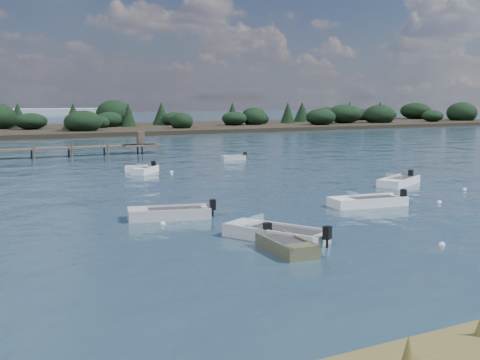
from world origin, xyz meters
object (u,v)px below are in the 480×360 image
dinghy_extra_b (145,171)px  tender_far_grey_b (233,159)px  tender_far_white (139,170)px  dinghy_extra_a (286,248)px  dinghy_mid_white_a (367,203)px  dinghy_near_olive (275,236)px  dinghy_mid_grey (169,215)px  dinghy_mid_white_b (399,183)px

dinghy_extra_b → tender_far_grey_b: bearing=27.6°
tender_far_white → dinghy_extra_a: bearing=-97.1°
dinghy_mid_white_a → tender_far_grey_b: bearing=79.1°
dinghy_near_olive → dinghy_mid_grey: size_ratio=1.06×
dinghy_extra_b → dinghy_mid_white_a: bearing=-73.2°
dinghy_extra_a → dinghy_extra_b: size_ratio=1.08×
dinghy_extra_a → dinghy_near_olive: bearing=70.6°
dinghy_mid_grey → tender_far_grey_b: size_ratio=1.69×
dinghy_near_olive → tender_far_grey_b: bearing=65.5°
dinghy_extra_b → tender_far_white: size_ratio=1.23×
dinghy_extra_a → dinghy_mid_white_b: dinghy_mid_white_b is taller
tender_far_grey_b → tender_far_white: (-12.47, -4.77, -0.01)m
tender_far_grey_b → dinghy_mid_white_a: dinghy_mid_white_a is taller
dinghy_mid_grey → tender_far_grey_b: bearing=55.9°
tender_far_grey_b → tender_far_white: size_ratio=1.04×
dinghy_extra_a → tender_far_grey_b: 40.10m
dinghy_near_olive → dinghy_mid_white_b: 21.36m
tender_far_grey_b → dinghy_mid_white_b: size_ratio=0.60×
dinghy_near_olive → dinghy_mid_grey: (-2.65, 7.27, -0.00)m
dinghy_mid_white_a → tender_far_white: size_ratio=1.86×
dinghy_mid_white_b → dinghy_extra_a: bearing=-145.1°
dinghy_extra_a → tender_far_white: size_ratio=1.33×
dinghy_extra_b → dinghy_extra_a: bearing=-97.5°
dinghy_extra_a → dinghy_mid_grey: 9.71m
dinghy_mid_white_b → tender_far_white: dinghy_mid_white_b is taller
dinghy_near_olive → dinghy_mid_white_a: dinghy_near_olive is taller
dinghy_near_olive → dinghy_mid_white_b: (18.28, 11.05, -0.01)m
dinghy_mid_white_b → dinghy_mid_grey: bearing=-169.8°
dinghy_mid_white_a → tender_far_white: (-6.83, 24.49, -0.02)m
dinghy_extra_a → dinghy_mid_grey: dinghy_mid_grey is taller
dinghy_extra_a → tender_far_white: bearing=82.9°
dinghy_mid_grey → dinghy_extra_b: dinghy_mid_grey is taller
tender_far_grey_b → dinghy_extra_b: size_ratio=0.85×
dinghy_mid_white_b → dinghy_mid_white_a: size_ratio=0.94×
dinghy_mid_grey → dinghy_mid_white_a: 12.86m
tender_far_grey_b → dinghy_mid_white_b: (2.62, -23.25, 0.02)m
dinghy_extra_b → tender_far_white: dinghy_extra_b is taller
tender_far_white → dinghy_mid_grey: bearing=-104.7°
dinghy_mid_white_b → dinghy_mid_white_a: 10.22m
tender_far_white → dinghy_extra_b: bearing=-91.6°
dinghy_mid_white_b → tender_far_grey_b: bearing=96.4°
dinghy_extra_b → tender_far_white: 1.77m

